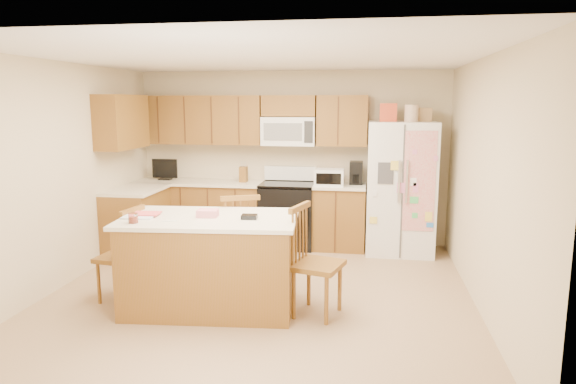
% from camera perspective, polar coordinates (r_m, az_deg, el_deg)
% --- Properties ---
extents(ground, '(4.50, 4.50, 0.00)m').
position_cam_1_polar(ground, '(5.69, -3.12, -11.23)').
color(ground, '#987960').
rests_on(ground, ground).
extents(room_shell, '(4.60, 4.60, 2.52)m').
position_cam_1_polar(room_shell, '(5.34, -3.26, 3.35)').
color(room_shell, beige).
rests_on(room_shell, ground).
extents(cabinetry, '(3.36, 1.56, 2.15)m').
position_cam_1_polar(cabinetry, '(7.37, -7.76, 0.96)').
color(cabinetry, brown).
rests_on(cabinetry, ground).
extents(stove, '(0.76, 0.65, 1.13)m').
position_cam_1_polar(stove, '(7.38, -0.02, -2.42)').
color(stove, black).
rests_on(stove, ground).
extents(refrigerator, '(0.90, 0.79, 2.04)m').
position_cam_1_polar(refrigerator, '(7.16, 12.41, 0.61)').
color(refrigerator, white).
rests_on(refrigerator, ground).
extents(island, '(1.79, 1.14, 1.03)m').
position_cam_1_polar(island, '(5.23, -8.60, -7.72)').
color(island, brown).
rests_on(island, ground).
extents(windsor_chair_left, '(0.46, 0.48, 0.99)m').
position_cam_1_polar(windsor_chair_left, '(5.65, -17.92, -6.82)').
color(windsor_chair_left, brown).
rests_on(windsor_chair_left, ground).
extents(windsor_chair_back, '(0.59, 0.57, 1.06)m').
position_cam_1_polar(windsor_chair_back, '(5.85, -5.47, -5.50)').
color(windsor_chair_back, brown).
rests_on(windsor_chair_back, ground).
extents(windsor_chair_right, '(0.55, 0.57, 1.08)m').
position_cam_1_polar(windsor_chair_right, '(5.01, 2.98, -7.97)').
color(windsor_chair_right, brown).
rests_on(windsor_chair_right, ground).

